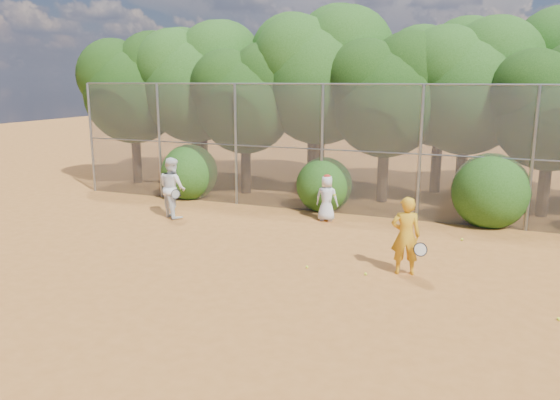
% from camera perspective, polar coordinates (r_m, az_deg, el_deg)
% --- Properties ---
extents(ground, '(80.00, 80.00, 0.00)m').
position_cam_1_polar(ground, '(11.77, -0.04, -8.10)').
color(ground, '#AC6326').
rests_on(ground, ground).
extents(fence_back, '(20.05, 0.09, 4.03)m').
position_cam_1_polar(fence_back, '(16.89, 7.27, 5.31)').
color(fence_back, gray).
rests_on(fence_back, ground).
extents(tree_0, '(4.38, 3.81, 6.00)m').
position_cam_1_polar(tree_0, '(22.74, -14.97, 11.57)').
color(tree_0, black).
rests_on(tree_0, ground).
extents(tree_1, '(4.64, 4.03, 6.35)m').
position_cam_1_polar(tree_1, '(21.77, -8.79, 12.43)').
color(tree_1, black).
rests_on(tree_1, ground).
extents(tree_2, '(3.99, 3.47, 5.47)m').
position_cam_1_polar(tree_2, '(19.99, -3.51, 10.89)').
color(tree_2, black).
rests_on(tree_2, ground).
extents(tree_3, '(4.89, 4.26, 6.70)m').
position_cam_1_polar(tree_3, '(20.00, 4.43, 13.21)').
color(tree_3, black).
rests_on(tree_3, ground).
extents(tree_4, '(4.19, 3.64, 5.73)m').
position_cam_1_polar(tree_4, '(18.79, 11.22, 11.11)').
color(tree_4, black).
rests_on(tree_4, ground).
extents(tree_5, '(4.51, 3.92, 6.17)m').
position_cam_1_polar(tree_5, '(19.28, 19.20, 11.56)').
color(tree_5, black).
rests_on(tree_5, ground).
extents(tree_6, '(3.86, 3.36, 5.29)m').
position_cam_1_polar(tree_6, '(18.31, 26.77, 9.09)').
color(tree_6, black).
rests_on(tree_6, ground).
extents(tree_9, '(4.83, 4.20, 6.62)m').
position_cam_1_polar(tree_9, '(24.27, -8.05, 12.86)').
color(tree_9, black).
rests_on(tree_9, ground).
extents(tree_10, '(5.15, 4.48, 7.06)m').
position_cam_1_polar(tree_10, '(22.40, 3.70, 13.73)').
color(tree_10, black).
rests_on(tree_10, ground).
extents(tree_11, '(4.64, 4.03, 6.35)m').
position_cam_1_polar(tree_11, '(20.95, 16.69, 12.06)').
color(tree_11, black).
rests_on(tree_11, ground).
extents(bush_0, '(2.00, 2.00, 2.00)m').
position_cam_1_polar(bush_0, '(19.62, -9.44, 3.13)').
color(bush_0, '#1E4912').
rests_on(bush_0, ground).
extents(bush_1, '(1.80, 1.80, 1.80)m').
position_cam_1_polar(bush_1, '(17.59, 4.64, 1.85)').
color(bush_1, '#1E4912').
rests_on(bush_1, ground).
extents(bush_2, '(2.20, 2.20, 2.20)m').
position_cam_1_polar(bush_2, '(16.79, 21.16, 1.22)').
color(bush_2, '#1E4912').
rests_on(bush_2, ground).
extents(player_yellow, '(0.87, 0.61, 1.72)m').
position_cam_1_polar(player_yellow, '(12.03, 13.00, -3.66)').
color(player_yellow, gold).
rests_on(player_yellow, ground).
extents(player_teen, '(0.69, 0.46, 1.40)m').
position_cam_1_polar(player_teen, '(16.25, 4.91, 0.23)').
color(player_teen, silver).
rests_on(player_teen, ground).
extents(player_white, '(1.13, 1.05, 1.85)m').
position_cam_1_polar(player_white, '(16.89, -11.17, 1.29)').
color(player_white, white).
rests_on(player_white, ground).
extents(ball_0, '(0.07, 0.07, 0.07)m').
position_cam_1_polar(ball_0, '(12.83, 13.67, -6.53)').
color(ball_0, yellow).
rests_on(ball_0, ground).
extents(ball_1, '(0.07, 0.07, 0.07)m').
position_cam_1_polar(ball_1, '(12.31, 2.84, -7.00)').
color(ball_1, yellow).
rests_on(ball_1, ground).
extents(ball_2, '(0.07, 0.07, 0.07)m').
position_cam_1_polar(ball_2, '(10.93, 27.11, -11.01)').
color(ball_2, yellow).
rests_on(ball_2, ground).
extents(ball_3, '(0.07, 0.07, 0.07)m').
position_cam_1_polar(ball_3, '(12.02, 8.94, -7.64)').
color(ball_3, yellow).
rests_on(ball_3, ground).
extents(ball_4, '(0.07, 0.07, 0.07)m').
position_cam_1_polar(ball_4, '(15.10, 18.48, -3.93)').
color(ball_4, yellow).
rests_on(ball_4, ground).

